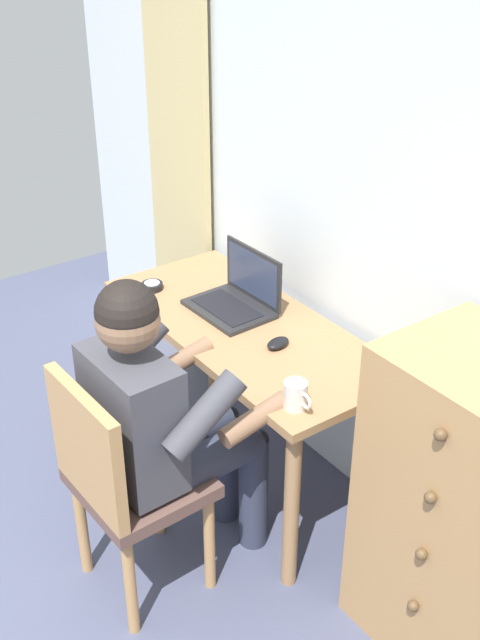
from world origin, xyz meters
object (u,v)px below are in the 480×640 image
Objects in this scene: desk at (246,348)px; computer_mouse at (278,343)px; chair at (122,478)px; person_seated at (166,414)px; laptop at (237,297)px; coffee_mug at (296,395)px; desk_clock at (152,286)px; dresser at (477,520)px.

computer_mouse reaches higher than desk.
person_seated is (-0.01, 0.18, 0.18)m from chair.
laptop is 2.91× the size of coffee_mug.
desk_clock is at bearing 153.20° from person_seated.
laptop is at bearing -179.07° from dresser.
computer_mouse is at bearing -175.59° from dresser.
person_seated reaches higher than coffee_mug.
desk_clock is at bearing 143.27° from chair.
coffee_mug reaches higher than computer_mouse.
desk is 1.19× the size of dresser.
computer_mouse is (0.20, -0.00, 0.13)m from desk.
laptop is at bearing 160.67° from coffee_mug.
person_seated is at bearing -54.99° from laptop.
dresser is 1.21× the size of chair.
person_seated reaches higher than laptop.
laptop reaches higher than chair.
person_seated is at bearing 91.98° from chair.
dresser is (1.11, 0.07, -0.08)m from desk.
chair reaches higher than coffee_mug.
laptop is at bearing 159.12° from desk.
laptop reaches higher than desk_clock.
desk is 0.60m from person_seated.
laptop is at bearing 160.40° from computer_mouse.
person_seated is 10.14× the size of coffee_mug.
computer_mouse is at bearing 151.12° from coffee_mug.
coffee_mug is (0.53, -0.18, 0.16)m from desk.
desk is 10.78× the size of coffee_mug.
dresser is 3.11× the size of laptop.
dresser is at bearing 3.59° from desk.
dresser is 9.05× the size of coffee_mug.
dresser reaches higher than desk.
desk_clock is at bearing -172.13° from dresser.
dresser is at bearing 7.87° from desk_clock.
person_seated is 0.84m from desk_clock.
dresser is at bearing 23.74° from coffee_mug.
person_seated is at bearing -127.44° from coffee_mug.
desk_clock is at bearing -149.89° from laptop.
desk_clock is (-1.58, -0.22, 0.20)m from dresser.
desk is 1.11m from dresser.
dresser reaches higher than coffee_mug.
desk is at bearing -176.41° from dresser.
laptop reaches higher than computer_mouse.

